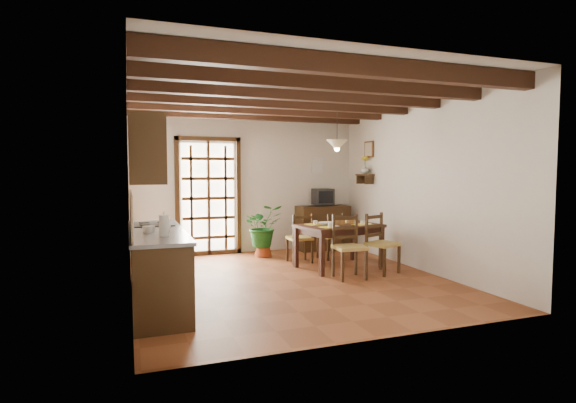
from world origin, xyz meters
name	(u,v)px	position (x,y,z in m)	size (l,w,h in m)	color
ground_plane	(291,280)	(0.00, 0.00, 0.00)	(5.00, 5.00, 0.00)	brown
room_shell	(291,158)	(0.00, 0.00, 1.82)	(4.52, 5.02, 2.81)	silver
ceiling_beams	(291,98)	(0.00, 0.00, 2.69)	(4.50, 4.34, 0.20)	black
french_door	(208,194)	(-0.80, 2.45, 1.18)	(1.26, 0.11, 2.32)	white
kitchen_counter	(157,266)	(-1.96, -0.60, 0.47)	(0.64, 2.25, 1.38)	#322010
upper_cabinet	(146,150)	(-2.08, -1.30, 1.85)	(0.35, 0.80, 0.70)	#322010
range_hood	(145,163)	(-2.05, -0.05, 1.73)	(0.38, 0.60, 0.54)	white
counter_items	(156,226)	(-1.95, -0.51, 0.96)	(0.50, 1.43, 0.25)	black
dining_table	(339,230)	(1.06, 0.55, 0.64)	(1.49, 1.11, 0.73)	#351911
chair_near_left	(349,259)	(0.87, -0.19, 0.30)	(0.47, 0.45, 0.96)	tan
chair_near_right	(382,255)	(1.53, -0.06, 0.30)	(0.56, 0.55, 0.95)	tan
chair_far_left	(300,247)	(0.60, 1.16, 0.28)	(0.41, 0.39, 0.88)	tan
chair_far_right	(331,244)	(1.26, 1.29, 0.27)	(0.46, 0.45, 0.85)	tan
table_setting	(339,224)	(1.06, 0.55, 0.74)	(0.98, 0.65, 0.09)	yellow
table_bowl	(326,223)	(0.82, 0.55, 0.76)	(0.22, 0.22, 0.05)	white
sideboard	(323,228)	(1.52, 2.23, 0.45)	(1.07, 0.48, 0.91)	#322010
crt_tv	(323,197)	(1.52, 2.22, 1.10)	(0.40, 0.37, 0.33)	black
fuse_box	(317,165)	(1.50, 2.48, 1.75)	(0.25, 0.03, 0.32)	white
plant_pot	(263,250)	(0.14, 1.93, 0.11)	(0.33, 0.33, 0.20)	#983916
potted_plant	(263,227)	(0.14, 1.93, 0.57)	(1.89, 1.62, 2.10)	#144C19
wall_shelf	(365,177)	(2.14, 1.60, 1.51)	(0.20, 0.42, 0.20)	#322010
shelf_vase	(365,170)	(2.14, 1.60, 1.65)	(0.15, 0.15, 0.15)	#B2BFB2
shelf_flowers	(365,159)	(2.14, 1.60, 1.86)	(0.14, 0.14, 0.36)	yellow
framed_picture	(369,149)	(2.22, 1.60, 2.05)	(0.03, 0.32, 0.32)	brown
pendant_lamp	(337,144)	(1.06, 0.65, 2.08)	(0.36, 0.36, 0.84)	black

